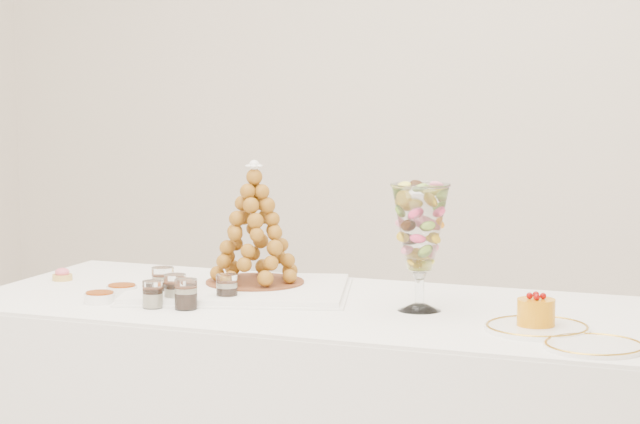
% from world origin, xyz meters
% --- Properties ---
extents(lace_tray, '(0.67, 0.59, 0.02)m').
position_xyz_m(lace_tray, '(-0.18, 0.21, 0.74)').
color(lace_tray, white).
rests_on(lace_tray, buffet_table).
extents(macaron_vase, '(0.14, 0.14, 0.31)m').
position_xyz_m(macaron_vase, '(0.34, 0.19, 0.94)').
color(macaron_vase, white).
rests_on(macaron_vase, buffet_table).
extents(cake_plate, '(0.24, 0.24, 0.01)m').
position_xyz_m(cake_plate, '(0.66, 0.07, 0.74)').
color(cake_plate, white).
rests_on(cake_plate, buffet_table).
extents(spare_plate, '(0.22, 0.22, 0.01)m').
position_xyz_m(spare_plate, '(0.82, -0.05, 0.74)').
color(spare_plate, white).
rests_on(spare_plate, buffet_table).
extents(pink_tart, '(0.06, 0.06, 0.04)m').
position_xyz_m(pink_tart, '(-0.72, 0.18, 0.75)').
color(pink_tart, tan).
rests_on(pink_tart, buffet_table).
extents(verrine_a, '(0.07, 0.07, 0.08)m').
position_xyz_m(verrine_a, '(-0.34, 0.09, 0.77)').
color(verrine_a, white).
rests_on(verrine_a, buffet_table).
extents(verrine_b, '(0.07, 0.07, 0.08)m').
position_xyz_m(verrine_b, '(-0.26, 0.02, 0.77)').
color(verrine_b, white).
rests_on(verrine_b, buffet_table).
extents(verrine_c, '(0.07, 0.07, 0.07)m').
position_xyz_m(verrine_c, '(-0.15, 0.08, 0.77)').
color(verrine_c, white).
rests_on(verrine_c, buffet_table).
extents(verrine_d, '(0.05, 0.05, 0.07)m').
position_xyz_m(verrine_d, '(-0.28, -0.05, 0.77)').
color(verrine_d, white).
rests_on(verrine_d, buffet_table).
extents(verrine_e, '(0.06, 0.06, 0.08)m').
position_xyz_m(verrine_e, '(-0.20, -0.03, 0.77)').
color(verrine_e, white).
rests_on(verrine_e, buffet_table).
extents(ramekin_back, '(0.08, 0.08, 0.03)m').
position_xyz_m(ramekin_back, '(-0.45, 0.06, 0.75)').
color(ramekin_back, white).
rests_on(ramekin_back, buffet_table).
extents(ramekin_front, '(0.08, 0.08, 0.02)m').
position_xyz_m(ramekin_front, '(-0.44, -0.05, 0.75)').
color(ramekin_front, white).
rests_on(ramekin_front, buffet_table).
extents(croquembouche, '(0.27, 0.27, 0.33)m').
position_xyz_m(croquembouche, '(-0.16, 0.27, 0.91)').
color(croquembouche, brown).
rests_on(croquembouche, lace_tray).
extents(mousse_cake, '(0.09, 0.09, 0.08)m').
position_xyz_m(mousse_cake, '(0.66, 0.08, 0.78)').
color(mousse_cake, orange).
rests_on(mousse_cake, cake_plate).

